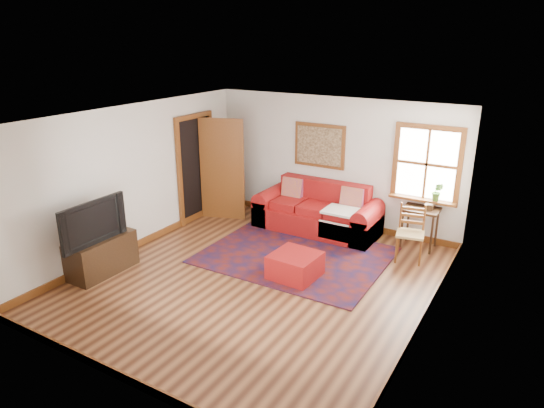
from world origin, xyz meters
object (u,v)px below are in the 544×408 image
Objects in this scene: side_table at (421,215)px; ladder_back_chair at (411,231)px; red_ottoman at (295,266)px; media_cabinet at (102,255)px; red_leather_sofa at (318,215)px.

side_table is 0.56m from ladder_back_chair.
red_ottoman is 0.94× the size of side_table.
ladder_back_chair is 5.01m from media_cabinet.
red_ottoman is at bearing -74.50° from red_leather_sofa.
red_leather_sofa is at bearing 108.67° from red_ottoman.
red_leather_sofa is 1.91m from side_table.
media_cabinet is at bearing -122.81° from red_leather_sofa.
media_cabinet is (-2.70, -1.40, 0.10)m from red_ottoman.
media_cabinet is at bearing -143.69° from ladder_back_chair.
red_leather_sofa is at bearing 168.27° from ladder_back_chair.
red_ottoman is 0.63× the size of media_cabinet.
ladder_back_chair is (1.33, 1.56, 0.31)m from red_ottoman.
side_table is 0.68× the size of media_cabinet.
side_table is at bearing 4.82° from red_leather_sofa.
side_table is at bearing 40.96° from media_cabinet.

